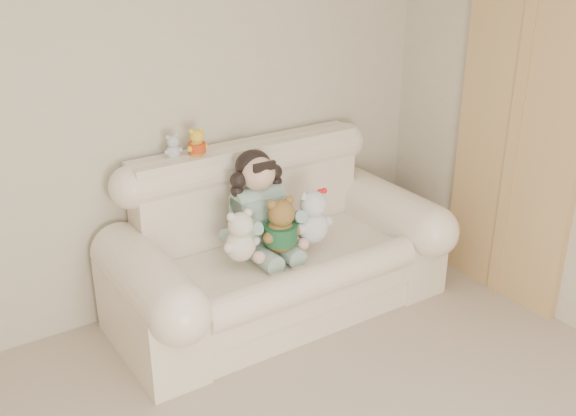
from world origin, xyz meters
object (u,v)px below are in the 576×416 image
Objects in this scene: sofa at (279,237)px; white_cat at (312,211)px; cream_teddy at (240,231)px; seated_child at (258,202)px; brown_teddy at (280,220)px.

white_cat is (0.15, -0.14, 0.19)m from sofa.
sofa reaches higher than cream_teddy.
seated_child is 0.34m from white_cat.
seated_child is 0.22m from brown_teddy.
cream_teddy is at bearing -171.14° from brown_teddy.
sofa is at bearing 31.88° from cream_teddy.
seated_child is 1.63× the size of brown_teddy.
white_cat reaches higher than cream_teddy.
sofa is 0.28m from white_cat.
cream_teddy is (-0.48, 0.04, -0.02)m from white_cat.
white_cat is (0.23, -0.00, 0.00)m from brown_teddy.
seated_child is 1.59× the size of white_cat.
white_cat is at bearing -39.73° from seated_child.
brown_teddy is (-0.07, -0.13, 0.19)m from sofa.
white_cat is 0.48m from cream_teddy.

